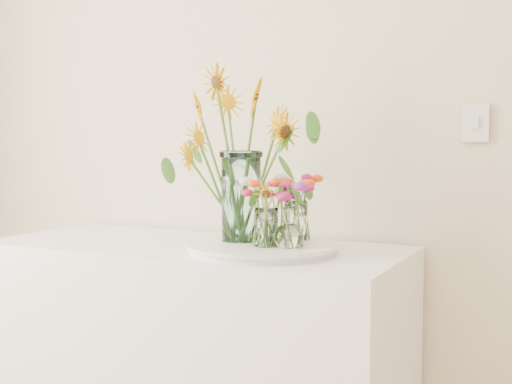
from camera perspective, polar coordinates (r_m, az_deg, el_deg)
counter at (r=2.27m, az=-5.53°, el=-15.96°), size 1.40×0.60×0.90m
tray at (r=1.97m, az=0.49°, el=-5.06°), size 0.44×0.44×0.02m
mason_jar at (r=2.00m, az=-1.33°, el=-0.41°), size 0.16×0.16×0.29m
sunflower_bouquet at (r=2.00m, az=-1.34°, el=3.33°), size 1.02×1.02×0.55m
small_vase_a at (r=1.90m, az=0.93°, el=-3.23°), size 0.09×0.09×0.12m
wildflower_posy_a at (r=1.89m, az=0.93°, el=-1.87°), size 0.21×0.21×0.21m
small_vase_b at (r=1.88m, az=2.94°, el=-3.19°), size 0.11×0.11×0.13m
wildflower_posy_b at (r=1.87m, az=2.95°, el=-1.82°), size 0.21×0.21×0.22m
small_vase_c at (r=2.03m, az=3.56°, el=-2.59°), size 0.09×0.09×0.13m
wildflower_posy_c at (r=2.03m, az=3.56°, el=-1.33°), size 0.20×0.20×0.22m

